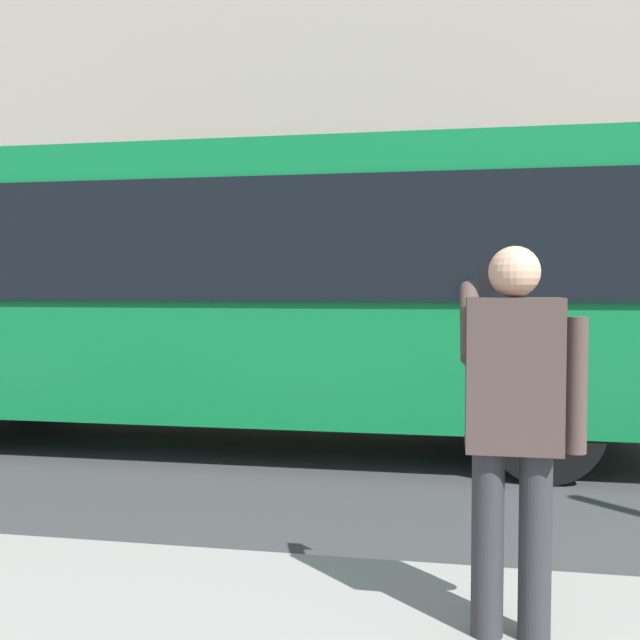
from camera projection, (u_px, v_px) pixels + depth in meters
name	position (u px, v px, depth m)	size (l,w,h in m)	color
ground_plane	(496.00, 452.00, 7.35)	(60.00, 60.00, 0.00)	#38383A
building_facade_far	(478.00, 60.00, 13.75)	(28.00, 1.55, 12.00)	#A89E8E
red_bus	(240.00, 286.00, 7.74)	(9.05, 2.54, 3.08)	#0F7238
pedestrian_photographer	(514.00, 411.00, 3.11)	(0.53, 0.52, 1.70)	#2D2D33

